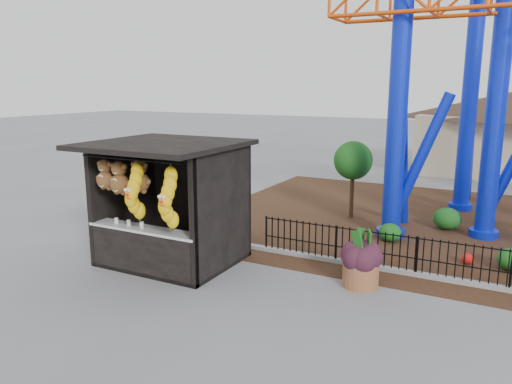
% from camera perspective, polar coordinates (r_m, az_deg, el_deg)
% --- Properties ---
extents(ground, '(120.00, 120.00, 0.00)m').
position_cam_1_polar(ground, '(10.85, -0.33, -12.27)').
color(ground, slate).
rests_on(ground, ground).
extents(mulch_bed, '(18.00, 12.00, 0.02)m').
position_cam_1_polar(mulch_bed, '(17.31, 24.70, -3.99)').
color(mulch_bed, '#331E11').
rests_on(mulch_bed, ground).
extents(curb, '(18.00, 0.18, 0.12)m').
position_cam_1_polar(curb, '(12.53, 23.25, -9.56)').
color(curb, gray).
rests_on(curb, ground).
extents(prize_booth, '(3.50, 3.40, 3.12)m').
position_cam_1_polar(prize_booth, '(12.64, -10.44, -1.54)').
color(prize_booth, black).
rests_on(prize_booth, ground).
extents(terracotta_planter, '(0.95, 0.95, 0.61)m').
position_cam_1_polar(terracotta_planter, '(11.68, 11.86, -9.10)').
color(terracotta_planter, brown).
rests_on(terracotta_planter, ground).
extents(planter_foliage, '(0.70, 0.70, 0.64)m').
position_cam_1_polar(planter_foliage, '(11.47, 11.99, -6.19)').
color(planter_foliage, '#331421').
rests_on(planter_foliage, terracotta_planter).
extents(potted_plant, '(0.74, 0.64, 0.81)m').
position_cam_1_polar(potted_plant, '(12.37, 11.67, -7.39)').
color(potted_plant, '#2A4F17').
rests_on(potted_plant, ground).
extents(landscaping, '(8.35, 4.25, 0.69)m').
position_cam_1_polar(landscaping, '(15.27, 25.64, -4.99)').
color(landscaping, '#174E16').
rests_on(landscaping, mulch_bed).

